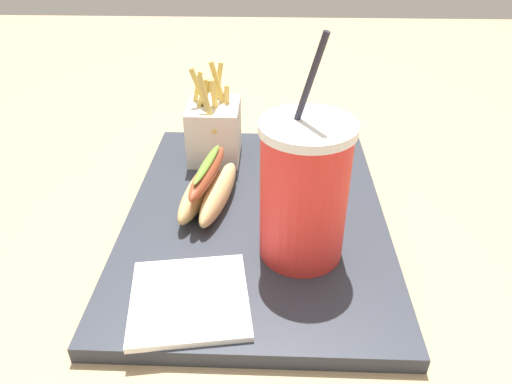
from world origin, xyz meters
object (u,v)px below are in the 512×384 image
object	(u,v)px
soda_cup	(304,192)
hot_dog_2	(208,187)
hot_dog_1	(306,152)
napkin_stack	(190,299)
ketchup_cup_1	(300,208)
fries_basket	(214,129)

from	to	relation	value
soda_cup	hot_dog_2	distance (m)	0.17
hot_dog_1	napkin_stack	world-z (taller)	hot_dog_1
hot_dog_1	hot_dog_2	xyz separation A→B (m)	(-0.11, 0.14, 0.00)
soda_cup	napkin_stack	xyz separation A→B (m)	(-0.09, 0.12, -0.08)
hot_dog_1	ketchup_cup_1	world-z (taller)	hot_dog_1
hot_dog_1	ketchup_cup_1	size ratio (longest dim) A/B	4.78
fries_basket	hot_dog_2	bearing A→B (deg)	-177.40
soda_cup	ketchup_cup_1	world-z (taller)	soda_cup
fries_basket	hot_dog_1	xyz separation A→B (m)	(-0.03, -0.15, -0.02)
soda_cup	napkin_stack	bearing A→B (deg)	126.09
hot_dog_1	ketchup_cup_1	distance (m)	0.13
fries_basket	napkin_stack	size ratio (longest dim) A/B	1.23
hot_dog_2	hot_dog_1	bearing A→B (deg)	-51.65
napkin_stack	soda_cup	bearing A→B (deg)	-53.91
soda_cup	hot_dog_1	size ratio (longest dim) A/B	1.63
hot_dog_2	ketchup_cup_1	world-z (taller)	hot_dog_2
fries_basket	napkin_stack	bearing A→B (deg)	-178.75
ketchup_cup_1	napkin_stack	xyz separation A→B (m)	(-0.17, 0.12, -0.01)
soda_cup	hot_dog_2	xyz separation A→B (m)	(0.10, 0.12, -0.06)
ketchup_cup_1	fries_basket	bearing A→B (deg)	39.45
napkin_stack	ketchup_cup_1	bearing A→B (deg)	-36.86
soda_cup	hot_dog_2	bearing A→B (deg)	51.56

